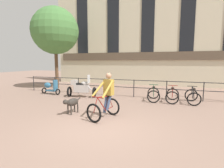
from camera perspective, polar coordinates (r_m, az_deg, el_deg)
The scene contains 11 objects.
ground_plane at distance 5.83m, azimuth -3.76°, elevation -13.99°, with size 60.00×60.00×0.00m, color #8E7060.
canal_railing at distance 10.52m, azimuth 7.16°, elevation -0.45°, with size 15.05×0.05×1.05m.
building_facade at distance 16.46m, azimuth 11.77°, elevation 18.51°, with size 18.00×0.72×10.76m.
cyclist_with_bike at distance 6.58m, azimuth -2.00°, elevation -4.55°, with size 1.00×1.32×1.70m.
dog at distance 7.31m, azimuth -13.02°, elevation -5.92°, with size 0.38×1.02×0.66m.
parked_motorcycle at distance 10.60m, azimuth -9.97°, elevation -1.24°, with size 1.76×0.90×1.35m.
parked_bicycle_near_lamp at distance 9.75m, azimuth 13.37°, elevation -3.28°, with size 0.78×1.17×0.86m.
parked_bicycle_mid_left at distance 9.71m, azimuth 19.10°, elevation -3.53°, with size 0.69×1.13×0.86m.
parked_bicycle_mid_right at distance 9.77m, azimuth 24.83°, elevation -3.74°, with size 0.69×1.13×0.86m.
parked_scooter at distance 12.11m, azimuth -19.54°, elevation -0.98°, with size 1.32×0.55×0.96m.
tree_canalside_left at distance 14.91m, azimuth -18.08°, elevation 16.16°, with size 3.64×3.64×6.34m.
Camera 1 is at (2.10, -5.01, 2.11)m, focal length 28.00 mm.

